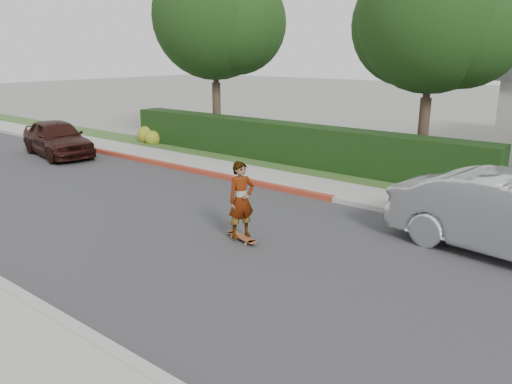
% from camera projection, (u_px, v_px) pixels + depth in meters
% --- Properties ---
extents(ground, '(120.00, 120.00, 0.00)m').
position_uv_depth(ground, '(203.00, 235.00, 11.25)').
color(ground, slate).
rests_on(ground, ground).
extents(road, '(60.00, 8.00, 0.01)m').
position_uv_depth(road, '(203.00, 235.00, 11.25)').
color(road, '#2D2D30').
rests_on(road, ground).
extents(curb_near, '(60.00, 0.20, 0.15)m').
position_uv_depth(curb_near, '(25.00, 300.00, 8.16)').
color(curb_near, '#9E9E99').
rests_on(curb_near, ground).
extents(curb_far, '(60.00, 0.20, 0.15)m').
position_uv_depth(curb_far, '(304.00, 193.00, 14.30)').
color(curb_far, '#9E9E99').
rests_on(curb_far, ground).
extents(curb_red_section, '(12.00, 0.21, 0.15)m').
position_uv_depth(curb_red_section, '(183.00, 168.00, 17.32)').
color(curb_red_section, maroon).
rests_on(curb_red_section, ground).
extents(sidewalk_far, '(60.00, 1.60, 0.12)m').
position_uv_depth(sidewalk_far, '(320.00, 187.00, 14.98)').
color(sidewalk_far, gray).
rests_on(sidewalk_far, ground).
extents(planting_strip, '(60.00, 1.60, 0.10)m').
position_uv_depth(planting_strip, '(346.00, 177.00, 16.18)').
color(planting_strip, '#2D4C1E').
rests_on(planting_strip, ground).
extents(hedge, '(15.00, 1.00, 1.50)m').
position_uv_depth(hedge, '(283.00, 143.00, 18.25)').
color(hedge, black).
rests_on(hedge, ground).
extents(flowering_shrub, '(1.40, 1.00, 0.90)m').
position_uv_depth(flowering_shrub, '(149.00, 136.00, 22.25)').
color(flowering_shrub, '#2D4C19').
rests_on(flowering_shrub, ground).
extents(tree_left, '(5.99, 5.21, 8.00)m').
position_uv_depth(tree_left, '(218.00, 20.00, 20.87)').
color(tree_left, '#33261C').
rests_on(tree_left, ground).
extents(tree_center, '(5.66, 4.84, 7.44)m').
position_uv_depth(tree_center, '(435.00, 22.00, 15.90)').
color(tree_center, '#33261C').
rests_on(tree_center, ground).
extents(skateboard, '(1.01, 0.43, 0.09)m').
position_uv_depth(skateboard, '(242.00, 237.00, 10.87)').
color(skateboard, gold).
rests_on(skateboard, ground).
extents(skateboarder, '(0.59, 0.71, 1.67)m').
position_uv_depth(skateboarder, '(241.00, 200.00, 10.64)').
color(skateboarder, white).
rests_on(skateboarder, skateboard).
extents(car_maroon, '(4.45, 2.47, 1.43)m').
position_uv_depth(car_maroon, '(57.00, 138.00, 19.57)').
color(car_maroon, black).
rests_on(car_maroon, ground).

